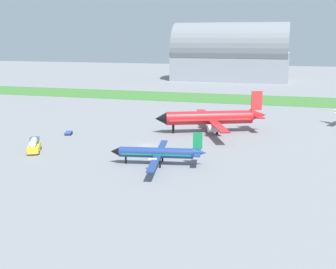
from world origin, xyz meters
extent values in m
plane|color=gray|center=(0.00, 0.00, 0.00)|extent=(600.00, 600.00, 0.00)
cube|color=#3D7533|center=(0.00, 83.22, 0.04)|extent=(360.00, 28.00, 0.08)
cylinder|color=navy|center=(6.60, -13.93, 2.54)|extent=(15.36, 4.56, 2.11)
cone|color=black|center=(-1.74, -15.31, 2.54)|extent=(2.42, 2.39, 2.07)
cone|color=navy|center=(15.36, -12.49, 2.80)|extent=(3.23, 2.36, 1.90)
cube|color=#198C4C|center=(6.60, -13.93, 2.38)|extent=(14.53, 4.47, 0.30)
cube|color=navy|center=(7.96, -19.60, 2.17)|extent=(3.35, 11.71, 0.21)
cube|color=navy|center=(6.07, -8.13, 2.17)|extent=(3.35, 11.71, 0.21)
cylinder|color=#B7BABF|center=(7.04, -17.63, 2.17)|extent=(1.78, 0.94, 0.68)
cylinder|color=#B7BABF|center=(5.83, -10.29, 2.17)|extent=(1.78, 0.94, 0.68)
cube|color=#198C4C|center=(14.94, -12.56, 5.28)|extent=(1.92, 0.56, 3.38)
cube|color=navy|center=(15.18, -14.02, 2.75)|extent=(1.73, 3.13, 0.17)
cube|color=navy|center=(14.70, -11.10, 2.75)|extent=(1.73, 3.13, 0.17)
cylinder|color=black|center=(0.34, -14.97, 0.74)|extent=(0.38, 0.38, 1.48)
cylinder|color=black|center=(7.98, -15.83, 0.74)|extent=(0.38, 0.38, 1.48)
cylinder|color=black|center=(7.30, -11.70, 0.74)|extent=(0.38, 0.38, 1.48)
cylinder|color=red|center=(11.92, 18.24, 4.12)|extent=(23.38, 12.18, 3.63)
cone|color=black|center=(-0.32, 13.34, 4.12)|extent=(4.38, 4.52, 3.55)
cone|color=red|center=(24.78, 23.38, 4.57)|extent=(5.50, 4.74, 3.26)
cube|color=red|center=(11.92, 18.24, 3.85)|extent=(22.18, 11.76, 0.51)
cube|color=red|center=(15.47, 11.14, 3.49)|extent=(8.02, 15.55, 0.36)
cube|color=red|center=(9.60, 25.83, 3.49)|extent=(8.02, 15.55, 0.36)
cylinder|color=#B7BABF|center=(14.42, 13.78, 2.19)|extent=(4.41, 3.32, 1.99)
cylinder|color=#B7BABF|center=(10.66, 23.18, 2.19)|extent=(4.41, 3.32, 1.99)
cube|color=red|center=(24.16, 23.13, 8.57)|extent=(2.92, 1.51, 5.27)
cube|color=red|center=(25.02, 20.99, 4.48)|extent=(3.55, 5.02, 0.29)
cube|color=red|center=(23.31, 25.28, 4.48)|extent=(3.55, 5.02, 0.29)
cylinder|color=black|center=(2.74, 14.56, 1.15)|extent=(0.65, 0.65, 2.31)
cylinder|color=black|center=(14.51, 16.20, 1.15)|extent=(0.65, 0.65, 2.31)
cylinder|color=black|center=(12.40, 21.49, 1.15)|extent=(0.65, 0.65, 2.31)
cube|color=yellow|center=(-22.99, -12.24, 1.05)|extent=(5.05, 6.89, 1.40)
cylinder|color=silver|center=(-22.64, -12.93, 2.52)|extent=(2.97, 3.88, 1.54)
cube|color=#334C60|center=(-23.81, -10.61, 2.35)|extent=(2.85, 2.99, 1.20)
cylinder|color=black|center=(-25.08, -10.74, 0.35)|extent=(0.54, 0.74, 0.70)
cylinder|color=black|center=(-22.94, -9.66, 0.35)|extent=(0.54, 0.74, 0.70)
cylinder|color=black|center=(-23.05, -14.81, 0.35)|extent=(0.54, 0.74, 0.70)
cylinder|color=black|center=(-20.90, -13.73, 0.35)|extent=(0.54, 0.74, 0.70)
cube|color=#334FB2|center=(-23.88, 5.31, 0.62)|extent=(2.16, 2.74, 0.55)
cylinder|color=black|center=(-24.85, 5.88, 0.35)|extent=(0.45, 0.74, 0.70)
cylinder|color=black|center=(-23.42, 6.34, 0.35)|extent=(0.45, 0.74, 0.70)
cylinder|color=black|center=(-24.34, 4.28, 0.35)|extent=(0.45, 0.74, 0.70)
cylinder|color=black|center=(-22.91, 4.74, 0.35)|extent=(0.45, 0.74, 0.70)
cube|color=#9399A3|center=(-0.28, 158.64, 8.41)|extent=(67.53, 26.17, 16.82)
cylinder|color=gray|center=(-0.28, 158.64, 19.44)|extent=(66.18, 28.79, 28.79)
camera|label=1|loc=(30.66, -91.97, 25.67)|focal=44.33mm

